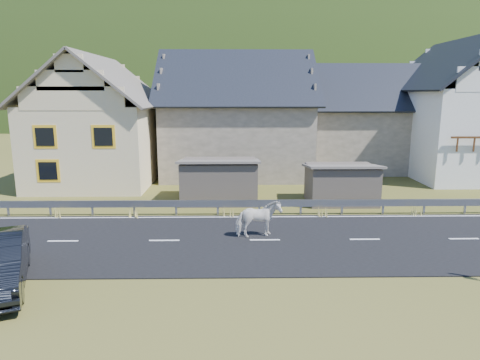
{
  "coord_description": "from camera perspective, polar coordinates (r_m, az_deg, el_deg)",
  "views": [
    {
      "loc": [
        -1.26,
        -16.16,
        5.81
      ],
      "look_at": [
        -0.96,
        2.08,
        2.05
      ],
      "focal_mm": 32.0,
      "sensor_mm": 36.0,
      "label": 1
    }
  ],
  "objects": [
    {
      "name": "house_white",
      "position": [
        34.27,
        27.75,
        9.07
      ],
      "size": [
        8.8,
        10.8,
        9.7
      ],
      "color": "silver",
      "rests_on": "ground"
    },
    {
      "name": "house_cream",
      "position": [
        29.52,
        -18.38,
        8.22
      ],
      "size": [
        7.8,
        9.8,
        8.3
      ],
      "color": "beige",
      "rests_on": "ground"
    },
    {
      "name": "conifer_patch",
      "position": [
        137.13,
        -24.48,
        10.69
      ],
      "size": [
        76.0,
        50.0,
        28.0
      ],
      "primitive_type": "ellipsoid",
      "color": "black",
      "rests_on": "ground"
    },
    {
      "name": "shed_left",
      "position": [
        23.16,
        -2.76,
        -0.12
      ],
      "size": [
        4.3,
        3.3,
        2.4
      ],
      "primitive_type": "cube",
      "color": "brown",
      "rests_on": "ground"
    },
    {
      "name": "house_stone_a",
      "position": [
        31.18,
        -0.48,
        9.47
      ],
      "size": [
        10.8,
        9.8,
        8.9
      ],
      "color": "tan",
      "rests_on": "ground"
    },
    {
      "name": "shed_right",
      "position": [
        23.4,
        13.32,
        -0.55
      ],
      "size": [
        3.8,
        2.9,
        2.2
      ],
      "primitive_type": "cube",
      "color": "brown",
      "rests_on": "ground"
    },
    {
      "name": "house_stone_b",
      "position": [
        34.75,
        16.41,
        8.57
      ],
      "size": [
        9.8,
        8.8,
        8.1
      ],
      "color": "tan",
      "rests_on": "ground"
    },
    {
      "name": "road",
      "position": [
        17.21,
        3.34,
        -8.05
      ],
      "size": [
        60.0,
        7.0,
        0.04
      ],
      "primitive_type": "cube",
      "color": "black",
      "rests_on": "ground"
    },
    {
      "name": "lane_markings",
      "position": [
        17.2,
        3.34,
        -7.97
      ],
      "size": [
        60.0,
        6.6,
        0.01
      ],
      "primitive_type": "cube",
      "color": "silver",
      "rests_on": "road"
    },
    {
      "name": "guardrail",
      "position": [
        20.56,
        2.6,
        -3.17
      ],
      "size": [
        28.1,
        0.09,
        0.75
      ],
      "color": "#93969B",
      "rests_on": "ground"
    },
    {
      "name": "horse",
      "position": [
        17.32,
        2.46,
        -5.2
      ],
      "size": [
        1.22,
        1.93,
        1.51
      ],
      "primitive_type": "imported",
      "rotation": [
        0.0,
        0.0,
        1.81
      ],
      "color": "white",
      "rests_on": "road"
    },
    {
      "name": "mountain",
      "position": [
        197.95,
        0.87,
        4.13
      ],
      "size": [
        440.0,
        280.0,
        260.0
      ],
      "primitive_type": "ellipsoid",
      "color": "black",
      "rests_on": "ground"
    },
    {
      "name": "ground",
      "position": [
        17.22,
        3.34,
        -8.11
      ],
      "size": [
        160.0,
        160.0,
        0.0
      ],
      "primitive_type": "plane",
      "color": "#404413",
      "rests_on": "ground"
    }
  ]
}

